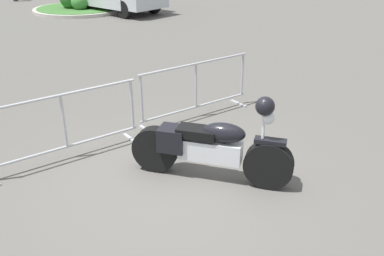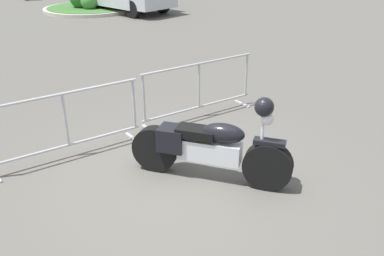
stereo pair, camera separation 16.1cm
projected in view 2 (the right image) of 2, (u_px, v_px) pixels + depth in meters
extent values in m
plane|color=#54514C|center=(173.00, 182.00, 6.08)|extent=(120.00, 120.00, 0.00)
cylinder|color=black|center=(268.00, 166.00, 5.81)|extent=(0.54, 0.67, 0.68)
cylinder|color=black|center=(155.00, 149.00, 6.28)|extent=(0.54, 0.67, 0.68)
cube|color=silver|center=(210.00, 150.00, 6.00)|extent=(0.71, 0.89, 0.30)
ellipsoid|color=black|center=(223.00, 133.00, 5.82)|extent=(0.56, 0.65, 0.28)
cube|color=black|center=(197.00, 132.00, 5.95)|extent=(0.56, 0.63, 0.13)
cube|color=black|center=(172.00, 138.00, 6.12)|extent=(0.50, 0.51, 0.34)
cube|color=black|center=(270.00, 142.00, 5.66)|extent=(0.36, 0.44, 0.06)
cylinder|color=silver|center=(262.00, 131.00, 5.63)|extent=(0.06, 0.06, 0.48)
sphere|color=silver|center=(267.00, 119.00, 5.54)|extent=(0.17, 0.17, 0.17)
sphere|color=black|center=(264.00, 107.00, 5.49)|extent=(0.26, 0.26, 0.26)
cylinder|color=#9EA0A5|center=(62.00, 94.00, 6.36)|extent=(2.45, 0.17, 0.04)
cylinder|color=#9EA0A5|center=(69.00, 145.00, 6.71)|extent=(2.45, 0.17, 0.04)
cylinder|color=#9EA0A5|center=(65.00, 120.00, 6.53)|extent=(0.05, 0.05, 0.85)
cylinder|color=#9EA0A5|center=(134.00, 104.00, 7.15)|extent=(0.05, 0.05, 0.85)
cube|color=#9EA0A5|center=(132.00, 138.00, 7.36)|extent=(0.08, 0.44, 0.03)
cylinder|color=#9EA0A5|center=(199.00, 64.00, 7.83)|extent=(2.45, 0.17, 0.04)
cylinder|color=#9EA0A5|center=(199.00, 107.00, 8.18)|extent=(2.45, 0.17, 0.04)
cylinder|color=#9EA0A5|center=(144.00, 98.00, 7.39)|extent=(0.05, 0.05, 0.85)
cylinder|color=#9EA0A5|center=(199.00, 86.00, 8.00)|extent=(0.05, 0.05, 0.85)
cylinder|color=#9EA0A5|center=(246.00, 75.00, 8.62)|extent=(0.05, 0.05, 0.85)
cube|color=#9EA0A5|center=(149.00, 129.00, 7.68)|extent=(0.08, 0.44, 0.03)
cube|color=#9EA0A5|center=(242.00, 104.00, 8.83)|extent=(0.08, 0.44, 0.03)
cylinder|color=black|center=(163.00, 5.00, 18.86)|extent=(0.36, 0.75, 0.72)
cylinder|color=black|center=(133.00, 9.00, 17.73)|extent=(0.36, 0.75, 0.72)
cylinder|color=black|center=(87.00, 2.00, 19.76)|extent=(0.36, 0.75, 0.72)
cylinder|color=#ADA89E|center=(89.00, 9.00, 19.66)|extent=(4.12, 4.12, 0.14)
cylinder|color=#38662D|center=(89.00, 7.00, 19.62)|extent=(3.79, 3.79, 0.02)
sphere|color=#3D7A38|center=(89.00, 2.00, 19.06)|extent=(0.76, 0.76, 0.76)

